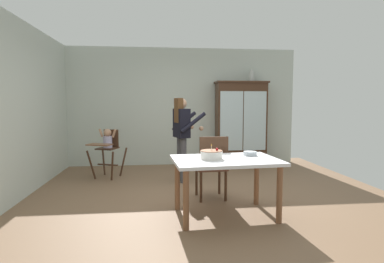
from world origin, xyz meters
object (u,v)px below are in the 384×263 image
object	(u,v)px
high_chair_with_toddler	(107,144)
dining_table	(226,167)
adult_person	(182,129)
ceramic_vase	(251,76)
dining_chair_far_side	(212,163)
serving_bowl	(250,153)
china_cabinet	(241,123)
birthday_cake	(211,155)

from	to	relation	value
high_chair_with_toddler	dining_table	bearing A→B (deg)	-30.09
dining_table	adult_person	bearing A→B (deg)	103.00
adult_person	dining_table	distance (m)	1.86
ceramic_vase	dining_chair_far_side	bearing A→B (deg)	-118.10
high_chair_with_toddler	dining_table	world-z (taller)	high_chair_with_toddler
serving_bowl	china_cabinet	bearing A→B (deg)	77.17
high_chair_with_toddler	serving_bowl	world-z (taller)	high_chair_with_toddler
china_cabinet	birthday_cake	world-z (taller)	china_cabinet
high_chair_with_toddler	adult_person	world-z (taller)	adult_person
china_cabinet	dining_table	xyz separation A→B (m)	(-1.06, -3.18, -0.34)
china_cabinet	serving_bowl	xyz separation A→B (m)	(-0.68, -2.98, -0.20)
ceramic_vase	high_chair_with_toddler	distance (m)	3.53
high_chair_with_toddler	dining_chair_far_side	distance (m)	2.39
china_cabinet	high_chair_with_toddler	size ratio (longest dim) A/B	2.03
birthday_cake	serving_bowl	distance (m)	0.59
birthday_cake	ceramic_vase	bearing A→B (deg)	65.07
ceramic_vase	serving_bowl	bearing A→B (deg)	-107.10
dining_chair_far_side	adult_person	bearing A→B (deg)	-75.51
dining_table	birthday_cake	bearing A→B (deg)	176.65
china_cabinet	ceramic_vase	size ratio (longest dim) A/B	7.16
dining_table	dining_chair_far_side	distance (m)	0.66
china_cabinet	serving_bowl	distance (m)	3.06
birthday_cake	serving_bowl	world-z (taller)	birthday_cake
serving_bowl	dining_chair_far_side	bearing A→B (deg)	133.85
china_cabinet	adult_person	world-z (taller)	china_cabinet
dining_table	birthday_cake	world-z (taller)	birthday_cake
ceramic_vase	china_cabinet	bearing A→B (deg)	-179.10
china_cabinet	birthday_cake	xyz separation A→B (m)	(-1.24, -3.17, -0.18)
ceramic_vase	dining_table	xyz separation A→B (m)	(-1.30, -3.19, -1.42)
high_chair_with_toddler	dining_chair_far_side	bearing A→B (deg)	-21.18
high_chair_with_toddler	serving_bowl	size ratio (longest dim) A/B	5.28
dining_chair_far_side	birthday_cake	bearing A→B (deg)	75.85
high_chair_with_toddler	birthday_cake	world-z (taller)	high_chair_with_toddler
ceramic_vase	high_chair_with_toddler	bearing A→B (deg)	-163.48
high_chair_with_toddler	dining_table	size ratio (longest dim) A/B	0.69
china_cabinet	high_chair_with_toddler	xyz separation A→B (m)	(-2.87, -0.92, -0.32)
dining_chair_far_side	ceramic_vase	bearing A→B (deg)	-121.23
birthday_cake	dining_table	bearing A→B (deg)	-3.35
ceramic_vase	serving_bowl	distance (m)	3.37
high_chair_with_toddler	dining_chair_far_side	size ratio (longest dim) A/B	0.99
china_cabinet	dining_table	distance (m)	3.37
dining_table	china_cabinet	bearing A→B (deg)	71.61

